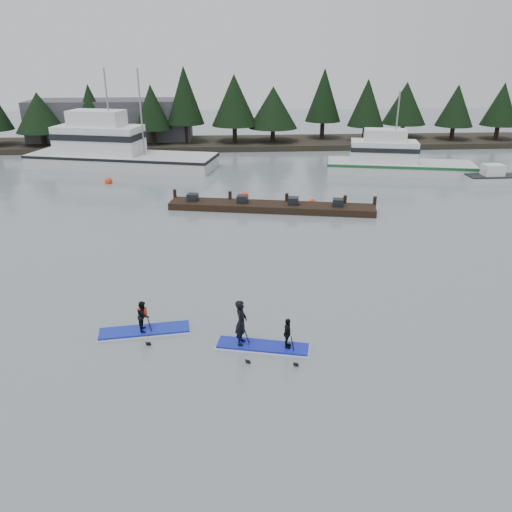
{
  "coord_description": "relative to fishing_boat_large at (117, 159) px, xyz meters",
  "views": [
    {
      "loc": [
        -1.5,
        -15.88,
        10.16
      ],
      "look_at": [
        0.0,
        6.0,
        1.1
      ],
      "focal_mm": 35.0,
      "sensor_mm": 36.0,
      "label": 1
    }
  ],
  "objects": [
    {
      "name": "paddleboard_solo",
      "position": [
        6.63,
        -30.19,
        -0.35
      ],
      "size": [
        3.53,
        1.24,
        1.81
      ],
      "rotation": [
        0.0,
        0.0,
        0.11
      ],
      "color": "#1225B0",
      "rests_on": "ground"
    },
    {
      "name": "buoy_b",
      "position": [
        11.43,
        -11.29,
        -0.74
      ],
      "size": [
        0.56,
        0.56,
        0.56
      ],
      "primitive_type": "sphere",
      "color": "#FF360C",
      "rests_on": "ground"
    },
    {
      "name": "paddleboard_duo",
      "position": [
        10.97,
        -31.56,
        -0.11
      ],
      "size": [
        3.46,
        1.66,
        2.36
      ],
      "rotation": [
        0.0,
        0.0,
        -0.23
      ],
      "color": "#121FB1",
      "rests_on": "ground"
    },
    {
      "name": "buoy_c",
      "position": [
        25.19,
        -4.82,
        -0.74
      ],
      "size": [
        0.48,
        0.48,
        0.48
      ],
      "primitive_type": "sphere",
      "color": "#FF360C",
      "rests_on": "ground"
    },
    {
      "name": "fishing_boat_medium",
      "position": [
        25.24,
        -4.05,
        -0.21
      ],
      "size": [
        13.15,
        6.23,
        7.79
      ],
      "rotation": [
        0.0,
        0.0,
        -0.21
      ],
      "color": "silver",
      "rests_on": "ground"
    },
    {
      "name": "waterfront_building",
      "position": [
        -2.69,
        12.62,
        1.76
      ],
      "size": [
        18.0,
        6.0,
        5.0
      ],
      "primitive_type": "cube",
      "color": "#4C4C51",
      "rests_on": "ground"
    },
    {
      "name": "buoy_a",
      "position": [
        0.43,
        -6.2,
        -0.74
      ],
      "size": [
        0.62,
        0.62,
        0.62
      ],
      "primitive_type": "sphere",
      "color": "#FF360C",
      "rests_on": "ground"
    },
    {
      "name": "skiff",
      "position": [
        32.8,
        -8.26,
        -0.42
      ],
      "size": [
        5.57,
        1.7,
        0.65
      ],
      "primitive_type": "cube",
      "rotation": [
        0.0,
        0.0,
        0.01
      ],
      "color": "silver",
      "rests_on": "ground"
    },
    {
      "name": "floating_dock",
      "position": [
        13.09,
        -14.56,
        -0.51
      ],
      "size": [
        14.12,
        4.59,
        0.47
      ],
      "primitive_type": "cube",
      "rotation": [
        0.0,
        0.0,
        -0.2
      ],
      "color": "black",
      "rests_on": "ground"
    },
    {
      "name": "treeline",
      "position": [
        11.31,
        10.62,
        -0.74
      ],
      "size": [
        60.0,
        4.0,
        8.0
      ],
      "primitive_type": null,
      "color": "black",
      "rests_on": "ground"
    },
    {
      "name": "fishing_boat_large",
      "position": [
        0.0,
        0.0,
        0.0
      ],
      "size": [
        17.97,
        9.01,
        9.81
      ],
      "rotation": [
        0.0,
        0.0,
        -0.25
      ],
      "color": "silver",
      "rests_on": "ground"
    },
    {
      "name": "ground",
      "position": [
        11.31,
        -31.38,
        -0.74
      ],
      "size": [
        160.0,
        160.0,
        0.0
      ],
      "primitive_type": "plane",
      "color": "gray",
      "rests_on": "ground"
    },
    {
      "name": "far_shore",
      "position": [
        11.31,
        10.62,
        -0.44
      ],
      "size": [
        70.0,
        8.0,
        0.6
      ],
      "primitive_type": "cube",
      "color": "#2D281E",
      "rests_on": "ground"
    },
    {
      "name": "buoy_d",
      "position": [
        16.18,
        -13.21,
        -0.74
      ],
      "size": [
        0.48,
        0.48,
        0.48
      ],
      "primitive_type": "sphere",
      "color": "#FF360C",
      "rests_on": "ground"
    }
  ]
}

